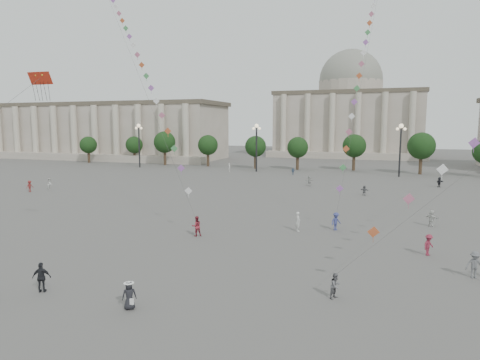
% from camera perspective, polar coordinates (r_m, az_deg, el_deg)
% --- Properties ---
extents(ground, '(360.00, 360.00, 0.00)m').
position_cam_1_polar(ground, '(26.70, -10.72, -15.87)').
color(ground, '#4E4B49').
rests_on(ground, ground).
extents(hall_west, '(84.00, 26.22, 17.20)m').
position_cam_1_polar(hall_west, '(144.51, -18.42, 6.22)').
color(hall_west, gray).
rests_on(hall_west, ground).
extents(hall_central, '(48.30, 34.30, 35.50)m').
position_cam_1_polar(hall_central, '(151.01, 14.35, 8.61)').
color(hall_central, gray).
rests_on(hall_central, ground).
extents(tree_row, '(137.12, 5.12, 8.00)m').
position_cam_1_polar(tree_row, '(100.13, 11.82, 4.34)').
color(tree_row, '#37261B').
rests_on(tree_row, ground).
extents(lamp_post_far_west, '(2.00, 0.90, 10.65)m').
position_cam_1_polar(lamp_post_far_west, '(107.79, -13.32, 5.55)').
color(lamp_post_far_west, '#262628').
rests_on(lamp_post_far_west, ground).
extents(lamp_post_mid_west, '(2.00, 0.90, 10.65)m').
position_cam_1_polar(lamp_post_mid_west, '(95.29, 2.21, 5.52)').
color(lamp_post_mid_west, '#262628').
rests_on(lamp_post_mid_west, ground).
extents(lamp_post_mid_east, '(2.00, 0.90, 10.65)m').
position_cam_1_polar(lamp_post_mid_east, '(91.33, 20.63, 4.97)').
color(lamp_post_mid_east, '#262628').
rests_on(lamp_post_mid_east, ground).
extents(person_crowd_0, '(0.94, 0.65, 1.48)m').
position_cam_1_polar(person_crowd_0, '(90.48, 7.07, 1.17)').
color(person_crowd_0, '#37537C').
rests_on(person_crowd_0, ground).
extents(person_crowd_1, '(1.01, 1.12, 1.89)m').
position_cam_1_polar(person_crowd_1, '(75.38, -24.02, -0.51)').
color(person_crowd_1, silver).
rests_on(person_crowd_1, ground).
extents(person_crowd_2, '(0.89, 1.27, 1.79)m').
position_cam_1_polar(person_crowd_2, '(74.60, -26.23, -0.75)').
color(person_crowd_2, maroon).
rests_on(person_crowd_2, ground).
extents(person_crowd_4, '(1.59, 1.32, 1.71)m').
position_cam_1_polar(person_crowd_4, '(74.31, 9.19, -0.13)').
color(person_crowd_4, '#B1B1AD').
rests_on(person_crowd_4, ground).
extents(person_crowd_6, '(1.35, 0.96, 1.89)m').
position_cam_1_polar(person_crowd_6, '(33.94, 28.82, -9.88)').
color(person_crowd_6, '#5B5C60').
rests_on(person_crowd_6, ground).
extents(person_crowd_7, '(1.52, 1.45, 1.72)m').
position_cam_1_polar(person_crowd_7, '(48.66, 24.17, -4.67)').
color(person_crowd_7, silver).
rests_on(person_crowd_7, ground).
extents(person_crowd_8, '(1.18, 1.30, 1.75)m').
position_cam_1_polar(person_crowd_8, '(37.96, 23.86, -7.92)').
color(person_crowd_8, maroon).
rests_on(person_crowd_8, ground).
extents(person_crowd_9, '(1.47, 1.50, 1.72)m').
position_cam_1_polar(person_crowd_9, '(79.25, 25.04, -0.27)').
color(person_crowd_9, black).
rests_on(person_crowd_9, ground).
extents(person_crowd_10, '(0.64, 0.78, 1.83)m').
position_cam_1_polar(person_crowd_10, '(95.62, -1.41, 1.67)').
color(person_crowd_10, silver).
rests_on(person_crowd_10, ground).
extents(person_crowd_12, '(1.43, 0.95, 1.48)m').
position_cam_1_polar(person_crowd_12, '(66.26, 16.25, -1.35)').
color(person_crowd_12, '#5A5A5E').
rests_on(person_crowd_12, ground).
extents(person_crowd_13, '(0.72, 0.84, 1.94)m').
position_cam_1_polar(person_crowd_13, '(42.84, 7.74, -5.50)').
color(person_crowd_13, silver).
rests_on(person_crowd_13, ground).
extents(tourist_4, '(1.22, 0.88, 1.92)m').
position_cam_1_polar(tourist_4, '(30.23, -24.93, -11.69)').
color(tourist_4, black).
rests_on(tourist_4, ground).
extents(kite_flyer_0, '(1.17, 1.15, 1.91)m').
position_cam_1_polar(kite_flyer_0, '(40.84, -5.82, -6.14)').
color(kite_flyer_0, maroon).
rests_on(kite_flyer_0, ground).
extents(kite_flyer_1, '(1.25, 1.33, 1.81)m').
position_cam_1_polar(kite_flyer_1, '(43.88, 12.68, -5.39)').
color(kite_flyer_1, navy).
rests_on(kite_flyer_1, ground).
extents(kite_flyer_2, '(0.90, 0.96, 1.57)m').
position_cam_1_polar(kite_flyer_2, '(27.31, 12.63, -13.60)').
color(kite_flyer_2, slate).
rests_on(kite_flyer_2, ground).
extents(hat_person, '(0.97, 0.89, 1.69)m').
position_cam_1_polar(hat_person, '(25.99, -14.55, -14.57)').
color(hat_person, black).
rests_on(hat_person, ground).
extents(dragon_kite, '(4.34, 7.56, 20.40)m').
position_cam_1_polar(dragon_kite, '(40.68, -25.27, 11.05)').
color(dragon_kite, '#B52613').
rests_on(dragon_kite, ground).
extents(kite_train_west, '(36.01, 34.08, 64.33)m').
position_cam_1_polar(kite_train_west, '(66.25, -14.96, 18.38)').
color(kite_train_west, '#3F3F3F').
rests_on(kite_train_west, ground).
extents(kite_train_mid, '(4.50, 41.40, 62.37)m').
position_cam_1_polar(kite_train_mid, '(66.57, 17.40, 21.13)').
color(kite_train_mid, '#3F3F3F').
rests_on(kite_train_mid, ground).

